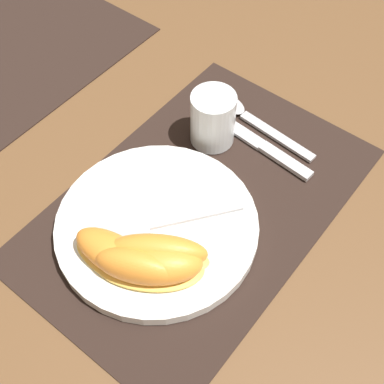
{
  "coord_description": "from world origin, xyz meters",
  "views": [
    {
      "loc": [
        -0.32,
        -0.24,
        0.58
      ],
      "look_at": [
        -0.0,
        0.01,
        0.02
      ],
      "focal_mm": 50.0,
      "sensor_mm": 36.0,
      "label": 1
    }
  ],
  "objects_px": {
    "plate": "(157,226)",
    "citrus_wedge_3": "(160,266)",
    "citrus_wedge_0": "(117,256)",
    "knife": "(254,140)",
    "fork": "(155,224)",
    "juice_glass": "(213,121)",
    "citrus_wedge_2": "(157,253)",
    "spoon": "(240,111)",
    "citrus_wedge_1": "(137,268)"
  },
  "relations": [
    {
      "from": "knife",
      "to": "citrus_wedge_2",
      "type": "xyz_separation_m",
      "value": [
        -0.24,
        -0.02,
        0.03
      ]
    },
    {
      "from": "knife",
      "to": "citrus_wedge_0",
      "type": "xyz_separation_m",
      "value": [
        -0.27,
        0.01,
        0.03
      ]
    },
    {
      "from": "spoon",
      "to": "citrus_wedge_2",
      "type": "distance_m",
      "value": 0.28
    },
    {
      "from": "spoon",
      "to": "citrus_wedge_0",
      "type": "distance_m",
      "value": 0.31
    },
    {
      "from": "spoon",
      "to": "citrus_wedge_1",
      "type": "distance_m",
      "value": 0.31
    },
    {
      "from": "juice_glass",
      "to": "fork",
      "type": "xyz_separation_m",
      "value": [
        -0.17,
        -0.04,
        -0.02
      ]
    },
    {
      "from": "juice_glass",
      "to": "citrus_wedge_2",
      "type": "xyz_separation_m",
      "value": [
        -0.21,
        -0.08,
        0.0
      ]
    },
    {
      "from": "spoon",
      "to": "citrus_wedge_3",
      "type": "distance_m",
      "value": 0.3
    },
    {
      "from": "juice_glass",
      "to": "citrus_wedge_0",
      "type": "distance_m",
      "value": 0.24
    },
    {
      "from": "plate",
      "to": "knife",
      "type": "bearing_deg",
      "value": -3.22
    },
    {
      "from": "fork",
      "to": "spoon",
      "type": "bearing_deg",
      "value": 8.93
    },
    {
      "from": "spoon",
      "to": "citrus_wedge_2",
      "type": "relative_size",
      "value": 1.53
    },
    {
      "from": "plate",
      "to": "citrus_wedge_0",
      "type": "xyz_separation_m",
      "value": [
        -0.07,
        -0.0,
        0.02
      ]
    },
    {
      "from": "citrus_wedge_3",
      "to": "juice_glass",
      "type": "bearing_deg",
      "value": 22.16
    },
    {
      "from": "juice_glass",
      "to": "citrus_wedge_3",
      "type": "xyz_separation_m",
      "value": [
        -0.22,
        -0.09,
        -0.0
      ]
    },
    {
      "from": "fork",
      "to": "juice_glass",
      "type": "bearing_deg",
      "value": 12.98
    },
    {
      "from": "juice_glass",
      "to": "spoon",
      "type": "bearing_deg",
      "value": -2.1
    },
    {
      "from": "plate",
      "to": "spoon",
      "type": "xyz_separation_m",
      "value": [
        0.23,
        0.04,
        -0.0
      ]
    },
    {
      "from": "juice_glass",
      "to": "citrus_wedge_2",
      "type": "height_order",
      "value": "juice_glass"
    },
    {
      "from": "plate",
      "to": "citrus_wedge_3",
      "type": "distance_m",
      "value": 0.07
    },
    {
      "from": "citrus_wedge_0",
      "to": "fork",
      "type": "bearing_deg",
      "value": 0.67
    },
    {
      "from": "juice_glass",
      "to": "citrus_wedge_2",
      "type": "bearing_deg",
      "value": -160.05
    },
    {
      "from": "citrus_wedge_1",
      "to": "citrus_wedge_2",
      "type": "distance_m",
      "value": 0.03
    },
    {
      "from": "fork",
      "to": "citrus_wedge_0",
      "type": "relative_size",
      "value": 1.37
    },
    {
      "from": "juice_glass",
      "to": "spoon",
      "type": "xyz_separation_m",
      "value": [
        0.06,
        -0.0,
        -0.03
      ]
    },
    {
      "from": "juice_glass",
      "to": "spoon",
      "type": "height_order",
      "value": "juice_glass"
    },
    {
      "from": "plate",
      "to": "citrus_wedge_2",
      "type": "height_order",
      "value": "citrus_wedge_2"
    },
    {
      "from": "juice_glass",
      "to": "citrus_wedge_2",
      "type": "relative_size",
      "value": 0.63
    },
    {
      "from": "plate",
      "to": "citrus_wedge_0",
      "type": "distance_m",
      "value": 0.07
    },
    {
      "from": "fork",
      "to": "citrus_wedge_3",
      "type": "bearing_deg",
      "value": -133.46
    },
    {
      "from": "citrus_wedge_0",
      "to": "citrus_wedge_1",
      "type": "bearing_deg",
      "value": -85.8
    },
    {
      "from": "plate",
      "to": "juice_glass",
      "type": "relative_size",
      "value": 3.19
    },
    {
      "from": "plate",
      "to": "citrus_wedge_1",
      "type": "bearing_deg",
      "value": -156.04
    },
    {
      "from": "citrus_wedge_0",
      "to": "citrus_wedge_2",
      "type": "relative_size",
      "value": 0.97
    },
    {
      "from": "citrus_wedge_1",
      "to": "citrus_wedge_3",
      "type": "height_order",
      "value": "citrus_wedge_1"
    },
    {
      "from": "spoon",
      "to": "citrus_wedge_1",
      "type": "bearing_deg",
      "value": -167.35
    },
    {
      "from": "citrus_wedge_2",
      "to": "knife",
      "type": "bearing_deg",
      "value": 5.92
    },
    {
      "from": "citrus_wedge_0",
      "to": "spoon",
      "type": "bearing_deg",
      "value": 7.11
    },
    {
      "from": "plate",
      "to": "citrus_wedge_0",
      "type": "relative_size",
      "value": 2.08
    },
    {
      "from": "citrus_wedge_1",
      "to": "citrus_wedge_0",
      "type": "bearing_deg",
      "value": 94.2
    },
    {
      "from": "plate",
      "to": "spoon",
      "type": "distance_m",
      "value": 0.23
    },
    {
      "from": "spoon",
      "to": "citrus_wedge_3",
      "type": "xyz_separation_m",
      "value": [
        -0.28,
        -0.09,
        0.03
      ]
    },
    {
      "from": "fork",
      "to": "citrus_wedge_2",
      "type": "height_order",
      "value": "citrus_wedge_2"
    },
    {
      "from": "knife",
      "to": "citrus_wedge_2",
      "type": "relative_size",
      "value": 1.66
    },
    {
      "from": "juice_glass",
      "to": "spoon",
      "type": "distance_m",
      "value": 0.07
    },
    {
      "from": "citrus_wedge_0",
      "to": "knife",
      "type": "bearing_deg",
      "value": -2.21
    },
    {
      "from": "fork",
      "to": "citrus_wedge_3",
      "type": "height_order",
      "value": "citrus_wedge_3"
    },
    {
      "from": "knife",
      "to": "spoon",
      "type": "xyz_separation_m",
      "value": [
        0.03,
        0.05,
        0.0
      ]
    },
    {
      "from": "fork",
      "to": "citrus_wedge_3",
      "type": "xyz_separation_m",
      "value": [
        -0.05,
        -0.05,
        0.02
      ]
    },
    {
      "from": "citrus_wedge_0",
      "to": "citrus_wedge_2",
      "type": "height_order",
      "value": "citrus_wedge_2"
    }
  ]
}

